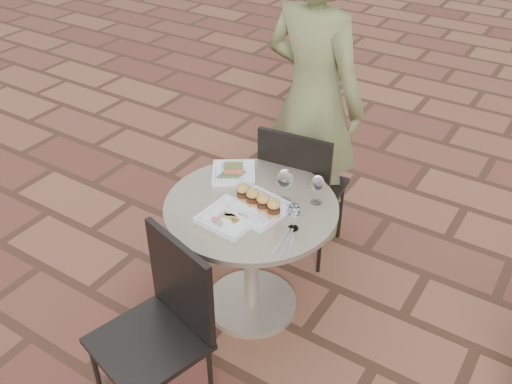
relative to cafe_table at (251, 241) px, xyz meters
The scene contains 13 objects.
ground 0.49m from the cafe_table, 157.10° to the right, with size 60.00×60.00×0.00m, color brown.
cafe_table is the anchor object (origin of this frame).
chair_far 0.55m from the cafe_table, 90.95° to the left, with size 0.49×0.49×0.93m.
chair_near 0.72m from the cafe_table, 89.76° to the right, with size 0.54×0.54×0.93m.
diner 0.97m from the cafe_table, 96.99° to the left, with size 0.69×0.45×1.89m, color #636638.
plate_salmon 0.40m from the cafe_table, 142.20° to the left, with size 0.32×0.32×0.06m.
plate_sliders 0.29m from the cafe_table, 23.45° to the right, with size 0.30×0.30×0.17m.
plate_tuna 0.31m from the cafe_table, 96.65° to the right, with size 0.28×0.28×0.03m.
wine_glass_right 0.45m from the cafe_table, 10.98° to the right, with size 0.06×0.06×0.15m.
wine_glass_mid 0.42m from the cafe_table, 42.35° to the left, with size 0.08×0.08×0.19m.
wine_glass_far 0.49m from the cafe_table, 36.42° to the left, with size 0.07×0.07×0.16m.
steel_ramekin 0.43m from the cafe_table, 146.17° to the left, with size 0.07×0.07×0.05m, color silver.
cutlery_set 0.43m from the cafe_table, 28.96° to the right, with size 0.10×0.22×0.00m, color silver, non-canonical shape.
Camera 1 is at (1.35, -1.95, 2.45)m, focal length 40.00 mm.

